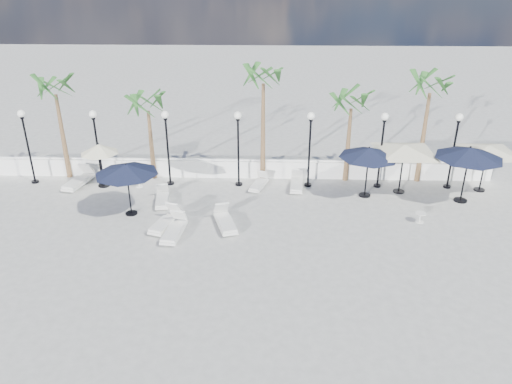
{
  "coord_description": "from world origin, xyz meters",
  "views": [
    {
      "loc": [
        1.53,
        -16.55,
        10.58
      ],
      "look_at": [
        0.99,
        2.53,
        1.5
      ],
      "focal_mm": 35.0,
      "sensor_mm": 36.0,
      "label": 1
    }
  ],
  "objects_px": {
    "lounger_5": "(225,221)",
    "parasol_navy_right": "(470,153)",
    "parasol_navy_mid": "(369,153)",
    "parasol_cream_sq_b": "(488,146)",
    "parasol_navy_left": "(126,169)",
    "parasol_cream_sq_a": "(405,145)",
    "lounger_0": "(79,180)",
    "lounger_4": "(297,184)",
    "lounger_2": "(162,199)",
    "lounger_1": "(174,230)",
    "lounger_3": "(166,222)",
    "parasol_cream_small": "(99,149)",
    "lounger_6": "(259,184)"
  },
  "relations": [
    {
      "from": "lounger_2",
      "to": "parasol_cream_sq_b",
      "type": "bearing_deg",
      "value": -1.98
    },
    {
      "from": "lounger_4",
      "to": "parasol_navy_right",
      "type": "height_order",
      "value": "parasol_navy_right"
    },
    {
      "from": "lounger_5",
      "to": "parasol_cream_small",
      "type": "xyz_separation_m",
      "value": [
        -6.51,
        4.03,
        1.71
      ]
    },
    {
      "from": "lounger_0",
      "to": "parasol_cream_sq_b",
      "type": "xyz_separation_m",
      "value": [
        20.12,
        -0.02,
        2.09
      ]
    },
    {
      "from": "lounger_2",
      "to": "lounger_3",
      "type": "relative_size",
      "value": 0.87
    },
    {
      "from": "lounger_3",
      "to": "parasol_navy_mid",
      "type": "relative_size",
      "value": 0.75
    },
    {
      "from": "lounger_4",
      "to": "lounger_5",
      "type": "bearing_deg",
      "value": -124.42
    },
    {
      "from": "lounger_0",
      "to": "lounger_2",
      "type": "bearing_deg",
      "value": -9.97
    },
    {
      "from": "lounger_1",
      "to": "parasol_cream_sq_a",
      "type": "bearing_deg",
      "value": 30.29
    },
    {
      "from": "lounger_3",
      "to": "parasol_cream_sq_a",
      "type": "bearing_deg",
      "value": 37.44
    },
    {
      "from": "lounger_2",
      "to": "parasol_cream_sq_b",
      "type": "xyz_separation_m",
      "value": [
        15.49,
        1.87,
        2.13
      ]
    },
    {
      "from": "lounger_2",
      "to": "lounger_6",
      "type": "xyz_separation_m",
      "value": [
        4.51,
        1.89,
        -0.01
      ]
    },
    {
      "from": "parasol_cream_sq_a",
      "to": "parasol_cream_sq_b",
      "type": "distance_m",
      "value": 4.07
    },
    {
      "from": "parasol_navy_right",
      "to": "lounger_0",
      "type": "bearing_deg",
      "value": 176.19
    },
    {
      "from": "lounger_1",
      "to": "parasol_navy_left",
      "type": "xyz_separation_m",
      "value": [
        -2.28,
        1.86,
        1.92
      ]
    },
    {
      "from": "lounger_0",
      "to": "parasol_cream_small",
      "type": "height_order",
      "value": "parasol_cream_small"
    },
    {
      "from": "lounger_4",
      "to": "parasol_cream_sq_a",
      "type": "bearing_deg",
      "value": 0.43
    },
    {
      "from": "lounger_2",
      "to": "parasol_navy_right",
      "type": "height_order",
      "value": "parasol_navy_right"
    },
    {
      "from": "parasol_navy_mid",
      "to": "parasol_cream_small",
      "type": "xyz_separation_m",
      "value": [
        -13.02,
        0.79,
        -0.26
      ]
    },
    {
      "from": "parasol_navy_left",
      "to": "parasol_cream_sq_a",
      "type": "bearing_deg",
      "value": 11.91
    },
    {
      "from": "lounger_0",
      "to": "lounger_4",
      "type": "bearing_deg",
      "value": 12.23
    },
    {
      "from": "lounger_1",
      "to": "parasol_cream_sq_b",
      "type": "xyz_separation_m",
      "value": [
        14.39,
        4.84,
        2.11
      ]
    },
    {
      "from": "lounger_4",
      "to": "parasol_navy_right",
      "type": "distance_m",
      "value": 8.14
    },
    {
      "from": "lounger_1",
      "to": "parasol_cream_sq_a",
      "type": "height_order",
      "value": "parasol_cream_sq_a"
    },
    {
      "from": "lounger_1",
      "to": "lounger_2",
      "type": "distance_m",
      "value": 3.17
    },
    {
      "from": "lounger_1",
      "to": "lounger_2",
      "type": "height_order",
      "value": "lounger_1"
    },
    {
      "from": "parasol_cream_small",
      "to": "parasol_navy_left",
      "type": "bearing_deg",
      "value": -54.03
    },
    {
      "from": "lounger_0",
      "to": "lounger_6",
      "type": "xyz_separation_m",
      "value": [
        9.14,
        -0.01,
        -0.06
      ]
    },
    {
      "from": "lounger_2",
      "to": "lounger_6",
      "type": "distance_m",
      "value": 4.89
    },
    {
      "from": "lounger_6",
      "to": "parasol_navy_left",
      "type": "xyz_separation_m",
      "value": [
        -5.69,
        -2.99,
        1.97
      ]
    },
    {
      "from": "lounger_6",
      "to": "parasol_navy_right",
      "type": "relative_size",
      "value": 0.57
    },
    {
      "from": "lounger_2",
      "to": "parasol_cream_sq_b",
      "type": "distance_m",
      "value": 15.74
    },
    {
      "from": "lounger_0",
      "to": "lounger_4",
      "type": "xyz_separation_m",
      "value": [
        11.04,
        -0.0,
        -0.04
      ]
    },
    {
      "from": "parasol_navy_right",
      "to": "parasol_cream_sq_b",
      "type": "xyz_separation_m",
      "value": [
        1.34,
        1.23,
        -0.08
      ]
    },
    {
      "from": "lounger_5",
      "to": "parasol_cream_sq_b",
      "type": "xyz_separation_m",
      "value": [
        12.32,
        4.03,
        2.11
      ]
    },
    {
      "from": "lounger_2",
      "to": "parasol_cream_small",
      "type": "relative_size",
      "value": 0.8
    },
    {
      "from": "lounger_0",
      "to": "parasol_cream_small",
      "type": "xyz_separation_m",
      "value": [
        1.29,
        -0.02,
        1.7
      ]
    },
    {
      "from": "lounger_5",
      "to": "parasol_navy_right",
      "type": "height_order",
      "value": "parasol_navy_right"
    },
    {
      "from": "lounger_5",
      "to": "parasol_navy_left",
      "type": "xyz_separation_m",
      "value": [
        -4.35,
        1.06,
        1.92
      ]
    },
    {
      "from": "parasol_navy_right",
      "to": "parasol_cream_small",
      "type": "height_order",
      "value": "parasol_navy_right"
    },
    {
      "from": "parasol_navy_mid",
      "to": "parasol_cream_sq_b",
      "type": "bearing_deg",
      "value": 7.77
    },
    {
      "from": "lounger_0",
      "to": "parasol_cream_small",
      "type": "relative_size",
      "value": 0.97
    },
    {
      "from": "lounger_4",
      "to": "parasol_navy_right",
      "type": "bearing_deg",
      "value": -4.92
    },
    {
      "from": "lounger_6",
      "to": "lounger_3",
      "type": "bearing_deg",
      "value": -116.1
    },
    {
      "from": "lounger_1",
      "to": "parasol_cream_small",
      "type": "distance_m",
      "value": 6.79
    },
    {
      "from": "parasol_navy_right",
      "to": "parasol_cream_small",
      "type": "relative_size",
      "value": 1.34
    },
    {
      "from": "parasol_navy_left",
      "to": "parasol_cream_small",
      "type": "relative_size",
      "value": 1.22
    },
    {
      "from": "lounger_0",
      "to": "lounger_3",
      "type": "bearing_deg",
      "value": -26.05
    },
    {
      "from": "lounger_1",
      "to": "parasol_navy_left",
      "type": "bearing_deg",
      "value": 147.44
    },
    {
      "from": "lounger_2",
      "to": "lounger_5",
      "type": "xyz_separation_m",
      "value": [
        3.17,
        -2.16,
        0.03
      ]
    }
  ]
}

